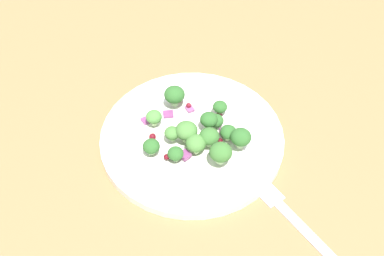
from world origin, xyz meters
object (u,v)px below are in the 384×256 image
Objects in this scene: plate at (192,137)px; broccoli_floret_0 at (219,107)px; broccoli_floret_2 at (174,95)px; fork at (304,230)px; broccoli_floret_1 at (176,154)px.

broccoli_floret_0 is (-4.44, 2.50, 1.97)cm from plate.
plate is 6.24cm from broccoli_floret_2.
broccoli_floret_2 reaches higher than broccoli_floret_0.
broccoli_floret_0 is at bearing 150.61° from plate.
plate is at bearing -29.39° from broccoli_floret_0.
fork is (9.31, 16.08, -0.61)cm from plate.
broccoli_floret_1 is 0.13× the size of fork.
broccoli_floret_0 is 0.69× the size of broccoli_floret_2.
fork is at bearing 59.93° from plate.
broccoli_floret_1 reaches higher than fork.
broccoli_floret_1 is at bearing -105.44° from fork.
plate reaches higher than fork.
broccoli_floret_0 is at bearing 91.39° from broccoli_floret_2.
broccoli_floret_1 is 0.71× the size of broccoli_floret_2.
fork is (4.66, 16.87, -2.52)cm from broccoli_floret_1.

